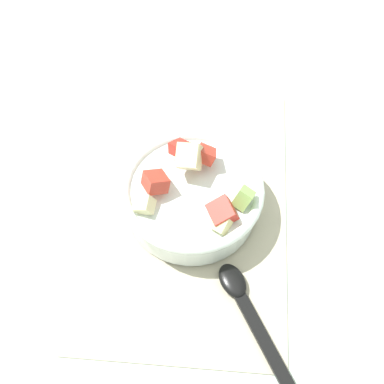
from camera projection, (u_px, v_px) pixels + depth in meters
The scene contains 4 objects.
ground_plane at pixel (188, 210), 0.86m from camera, with size 2.40×2.40×0.00m, color silver.
placemat at pixel (188, 209), 0.86m from camera, with size 0.50×0.32×0.01m, color #BCB299.
salad_bowl at pixel (192, 195), 0.83m from camera, with size 0.22×0.22×0.12m.
serving_spoon at pixel (247, 308), 0.76m from camera, with size 0.20×0.13×0.01m.
Camera 1 is at (-0.44, -0.04, 0.75)m, focal length 50.19 mm.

